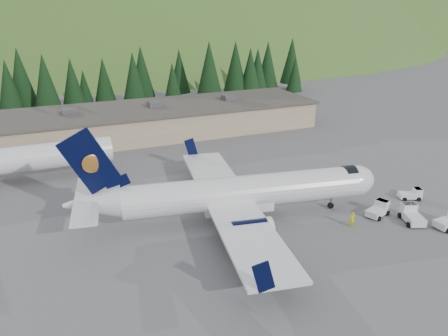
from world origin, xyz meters
TOP-DOWN VIEW (x-y plane):
  - ground at (0.00, 0.00)m, footprint 600.00×600.00m
  - airliner at (-1.02, 0.18)m, footprint 35.21×33.21m
  - second_airliner at (-24.92, 22.00)m, footprint 27.50×11.00m
  - baggage_tug_a at (14.41, -5.45)m, footprint 3.39×2.66m
  - baggage_tug_b at (21.38, -3.60)m, footprint 2.96×2.35m
  - baggage_tug_c at (16.67, -8.10)m, footprint 2.94×3.76m
  - terminal_building at (-5.01, 38.00)m, footprint 71.00×17.00m
  - ramp_worker at (9.74, -6.54)m, footprint 0.65×0.44m
  - tree_line at (-5.86, 59.80)m, footprint 113.98×18.42m
  - hills at (53.34, 207.38)m, footprint 614.00×330.00m

SIDE VIEW (x-z plane):
  - hills at x=53.34m, z-range -232.80..67.20m
  - ground at x=0.00m, z-range 0.00..0.00m
  - baggage_tug_b at x=21.38m, z-range -0.07..1.34m
  - baggage_tug_a at x=14.41m, z-range -0.09..1.54m
  - baggage_tug_c at x=16.67m, z-range -0.09..1.71m
  - ramp_worker at x=9.74m, z-range 0.00..1.73m
  - terminal_building at x=-5.01m, z-range -0.43..5.67m
  - airliner at x=-1.02m, z-range -2.73..8.97m
  - second_airliner at x=-24.92m, z-range -1.70..8.35m
  - tree_line at x=-5.86m, z-range 0.60..14.48m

